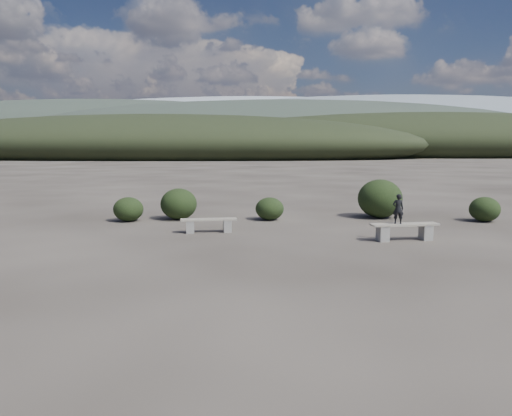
{
  "coord_description": "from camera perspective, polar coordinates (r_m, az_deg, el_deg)",
  "views": [
    {
      "loc": [
        0.82,
        -9.75,
        2.8
      ],
      "look_at": [
        0.18,
        3.5,
        1.1
      ],
      "focal_mm": 35.0,
      "sensor_mm": 36.0,
      "label": 1
    }
  ],
  "objects": [
    {
      "name": "ground",
      "position": [
        10.18,
        -2.0,
        -8.67
      ],
      "size": [
        1200.0,
        1200.0,
        0.0
      ],
      "primitive_type": "plane",
      "color": "#2C2722",
      "rests_on": "ground"
    },
    {
      "name": "bench_left",
      "position": [
        15.97,
        -5.41,
        -1.84
      ],
      "size": [
        1.82,
        0.71,
        0.45
      ],
      "rotation": [
        0.0,
        0.0,
        0.19
      ],
      "color": "gray",
      "rests_on": "ground"
    },
    {
      "name": "bench_right",
      "position": [
        15.22,
        16.6,
        -2.44
      ],
      "size": [
        2.05,
        0.81,
        0.5
      ],
      "rotation": [
        0.0,
        0.0,
        0.2
      ],
      "color": "gray",
      "rests_on": "ground"
    },
    {
      "name": "seated_person",
      "position": [
        15.03,
        15.94,
        -0.1
      ],
      "size": [
        0.32,
        0.22,
        0.87
      ],
      "primitive_type": "imported",
      "rotation": [
        0.0,
        0.0,
        3.12
      ],
      "color": "black",
      "rests_on": "bench_right"
    },
    {
      "name": "shrub_a",
      "position": [
        18.77,
        -14.38,
        -0.14
      ],
      "size": [
        1.08,
        1.08,
        0.89
      ],
      "primitive_type": "ellipsoid",
      "color": "black",
      "rests_on": "ground"
    },
    {
      "name": "shrub_b",
      "position": [
        18.86,
        -8.82,
        0.46
      ],
      "size": [
        1.36,
        1.36,
        1.16
      ],
      "primitive_type": "ellipsoid",
      "color": "black",
      "rests_on": "ground"
    },
    {
      "name": "shrub_c",
      "position": [
        18.5,
        1.57,
        -0.08
      ],
      "size": [
        1.06,
        1.06,
        0.84
      ],
      "primitive_type": "ellipsoid",
      "color": "black",
      "rests_on": "ground"
    },
    {
      "name": "shrub_d",
      "position": [
        19.63,
        13.98,
        1.05
      ],
      "size": [
        1.68,
        1.68,
        1.47
      ],
      "primitive_type": "ellipsoid",
      "color": "black",
      "rests_on": "ground"
    },
    {
      "name": "shrub_e",
      "position": [
        19.95,
        24.67,
        -0.13
      ],
      "size": [
        1.08,
        1.08,
        0.9
      ],
      "primitive_type": "ellipsoid",
      "color": "black",
      "rests_on": "ground"
    },
    {
      "name": "mountain_ridges",
      "position": [
        349.0,
        1.42,
        8.63
      ],
      "size": [
        500.0,
        400.0,
        56.0
      ],
      "color": "black",
      "rests_on": "ground"
    }
  ]
}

